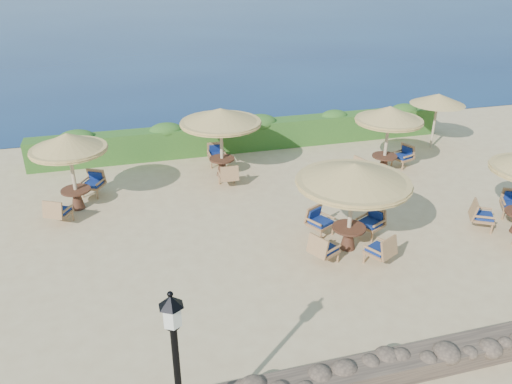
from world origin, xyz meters
name	(u,v)px	position (x,y,z in m)	size (l,w,h in m)	color
ground	(306,227)	(0.00, 0.00, 0.00)	(120.00, 120.00, 0.00)	tan
sea	(144,10)	(0.00, 70.00, 0.00)	(160.00, 160.00, 0.00)	#0B1E48
hedge	(248,136)	(0.00, 7.20, 0.60)	(18.00, 0.90, 1.20)	#26511A
stone_wall	(415,363)	(0.00, -6.20, 0.22)	(15.00, 0.65, 0.44)	brown
extra_parasol	(438,99)	(7.80, 5.20, 2.17)	(2.30, 2.30, 2.41)	tan
cafe_set_0	(353,188)	(0.69, -1.49, 1.91)	(3.20, 3.20, 2.65)	tan
cafe_set_2	(70,155)	(-6.93, 3.22, 1.93)	(2.44, 2.80, 2.65)	tan
cafe_set_3	(221,124)	(-1.69, 4.66, 2.05)	(3.04, 3.04, 2.65)	tan
cafe_set_4	(388,124)	(4.42, 3.26, 1.96)	(2.88, 2.55, 2.65)	tan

